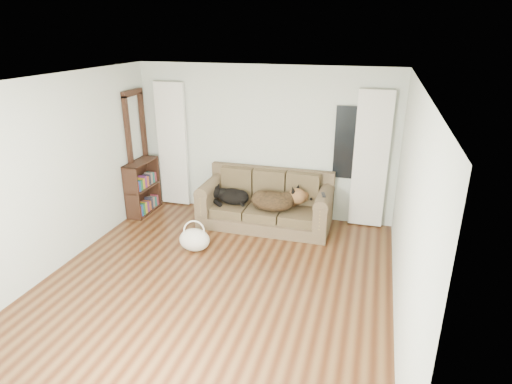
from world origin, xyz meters
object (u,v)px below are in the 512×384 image
(sofa, at_px, (265,200))
(dog_shepherd, at_px, (275,201))
(dog_black_lab, at_px, (231,196))
(bookshelf, at_px, (142,186))
(tote_bag, at_px, (195,240))

(sofa, xyz_separation_m, dog_shepherd, (0.19, -0.09, 0.04))
(sofa, relative_size, dog_shepherd, 2.88)
(dog_black_lab, bearing_deg, dog_shepherd, 13.00)
(sofa, distance_m, dog_black_lab, 0.60)
(bookshelf, bearing_deg, tote_bag, -31.95)
(dog_shepherd, relative_size, tote_bag, 1.60)
(dog_shepherd, distance_m, tote_bag, 1.49)
(sofa, xyz_separation_m, tote_bag, (-0.80, -1.15, -0.29))
(sofa, height_order, bookshelf, bookshelf)
(sofa, height_order, tote_bag, sofa)
(sofa, height_order, dog_shepherd, sofa)
(dog_shepherd, height_order, tote_bag, dog_shepherd)
(dog_black_lab, height_order, bookshelf, bookshelf)
(dog_shepherd, bearing_deg, dog_black_lab, -0.92)
(tote_bag, bearing_deg, bookshelf, 143.54)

